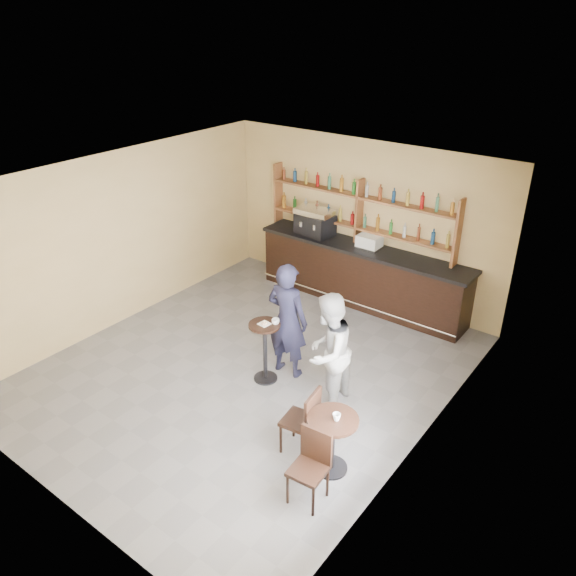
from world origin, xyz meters
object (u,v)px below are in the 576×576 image
Objects in this scene: pastry_case at (369,242)px; chair_west at (299,420)px; cafe_table at (332,444)px; pedestal_table at (265,352)px; bar_counter at (362,275)px; espresso_machine at (315,222)px; chair_south at (308,470)px; patron_second at (328,352)px; man_main at (287,320)px.

pastry_case reaches higher than chair_west.
cafe_table is (1.92, -4.22, -0.93)m from pastry_case.
pedestal_table is (-0.00, -3.20, -0.83)m from pastry_case.
cafe_table is 0.84× the size of chair_west.
pastry_case reaches higher than bar_counter.
pastry_case reaches higher than pedestal_table.
espresso_machine reaches higher than chair_west.
pastry_case is 5.27m from chair_south.
man_main is at bearing -112.12° from patron_second.
cafe_table is 0.45× the size of patron_second.
man_main is (0.15, 0.39, 0.46)m from pedestal_table.
bar_counter is at bearing -163.29° from patron_second.
pedestal_table is 2.18m from cafe_table.
chair_south is 1.96m from patron_second.
man_main is at bearing 127.44° from chair_south.
espresso_machine reaches higher than chair_south.
chair_west is at bearing -49.68° from espresso_machine.
pedestal_table reaches higher than chair_west.
man_main is 2.32m from cafe_table.
pastry_case reaches higher than cafe_table.
chair_south is at bearing -66.55° from bar_counter.
pastry_case is at bearing -169.72° from chair_west.
espresso_machine is 5.89m from chair_south.
chair_west reaches higher than cafe_table.
pastry_case is at bearing 107.42° from chair_south.
patron_second is (-0.86, 1.70, 0.44)m from chair_south.
bar_counter is at bearing -88.26° from man_main.
bar_counter is 5.85× the size of espresso_machine.
man_main is at bearing -84.50° from bar_counter.
patron_second is at bearing -72.03° from pastry_case.
pedestal_table is 1.68m from chair_west.
patron_second is at bearing -44.60° from espresso_machine.
man_main is 2.75m from chair_south.
cafe_table is at bearing 137.83° from man_main.
espresso_machine is 0.79× the size of chair_south.
patron_second reaches higher than chair_west.
espresso_machine is 0.74× the size of pedestal_table.
patron_second reaches higher than cafe_table.
cafe_table is at bearing -27.87° from pedestal_table.
bar_counter is 5.35× the size of cafe_table.
chair_west is at bearing 8.76° from patron_second.
pastry_case is (0.12, 0.00, 0.74)m from bar_counter.
chair_west is at bearing 127.90° from chair_south.
man_main is at bearing 68.35° from pedestal_table.
chair_west is (1.37, -0.97, -0.02)m from pedestal_table.
bar_counter is 3.36m from patron_second.
chair_west is 1.03× the size of chair_south.
pedestal_table is 0.56× the size of patron_second.
pastry_case is 0.25× the size of patron_second.
pedestal_table is at bearing -87.89° from bar_counter.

